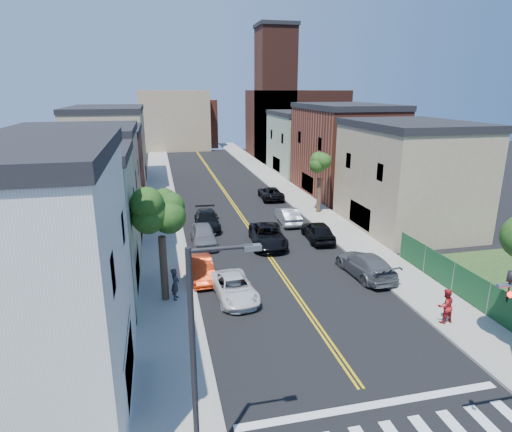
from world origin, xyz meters
TOP-DOWN VIEW (x-y plane):
  - sidewalk_left at (-7.90, 40.00)m, footprint 3.20×100.00m
  - sidewalk_right at (7.90, 40.00)m, footprint 3.20×100.00m
  - curb_left at (-6.15, 40.00)m, footprint 0.30×100.00m
  - curb_right at (6.15, 40.00)m, footprint 0.30×100.00m
  - bldg_left_palegrn at (-14.00, 16.00)m, footprint 9.00×8.00m
  - bldg_left_tan_near at (-14.00, 25.00)m, footprint 9.00×10.00m
  - bldg_left_brick at (-14.00, 36.00)m, footprint 9.00×12.00m
  - bldg_left_tan_far at (-14.00, 50.00)m, footprint 9.00×16.00m
  - bldg_right_tan at (14.00, 24.00)m, footprint 9.00×12.00m
  - bldg_right_brick at (14.00, 38.00)m, footprint 9.00×14.00m
  - bldg_right_palegrn at (14.00, 52.00)m, footprint 9.00×12.00m
  - church at (16.33, 67.07)m, footprint 16.20×14.20m
  - backdrop_left at (-4.00, 82.00)m, footprint 14.00×8.00m
  - backdrop_center at (0.00, 86.00)m, footprint 10.00×8.00m
  - fence_right at (9.50, 9.50)m, footprint 0.04×15.00m
  - tree_left_mid at (-7.88, 14.01)m, footprint 5.20×5.20m
  - tree_right_far at (7.92, 30.01)m, footprint 4.40×4.40m
  - street_lamp at (-7.01, 1.00)m, footprint 2.14×0.25m
  - red_sedan at (-5.50, 16.68)m, footprint 1.75×4.46m
  - white_pickup at (-3.80, 13.45)m, footprint 2.61×5.03m
  - grey_car_left at (-4.60, 23.25)m, footprint 2.00×4.90m
  - black_car_left at (-3.80, 27.59)m, footprint 2.43×5.46m
  - grey_car_right at (5.50, 14.74)m, footprint 2.67×5.66m
  - black_car_right at (4.91, 22.22)m, footprint 2.27×4.96m
  - silver_car_right at (3.84, 27.36)m, footprint 1.85×4.72m
  - dark_car_right_far at (4.64, 36.84)m, footprint 2.61×5.24m
  - black_suv_lane at (0.50, 22.04)m, footprint 3.30×6.08m
  - pedestrian_left at (-7.29, 13.86)m, footprint 0.62×0.80m
  - pedestrian_right at (6.70, 7.88)m, footprint 0.99×0.80m

SIDE VIEW (x-z plane):
  - sidewalk_left at x=-7.90m, z-range 0.00..0.15m
  - sidewalk_right at x=7.90m, z-range 0.00..0.15m
  - curb_left at x=-6.15m, z-range 0.00..0.15m
  - curb_right at x=6.15m, z-range 0.00..0.15m
  - white_pickup at x=-3.80m, z-range 0.00..1.35m
  - dark_car_right_far at x=4.64m, z-range 0.00..1.43m
  - red_sedan at x=-5.50m, z-range 0.00..1.45m
  - silver_car_right at x=3.84m, z-range 0.00..1.53m
  - black_car_left at x=-3.80m, z-range 0.00..1.56m
  - grey_car_right at x=5.50m, z-range 0.00..1.60m
  - black_suv_lane at x=0.50m, z-range 0.00..1.62m
  - black_car_right at x=4.91m, z-range 0.00..1.65m
  - grey_car_left at x=-4.60m, z-range 0.00..1.66m
  - fence_right at x=9.50m, z-range 0.15..2.05m
  - pedestrian_right at x=6.70m, z-range 0.15..2.08m
  - pedestrian_left at x=-7.29m, z-range 0.15..2.09m
  - bldg_left_brick at x=-14.00m, z-range 0.00..8.00m
  - bldg_left_palegrn at x=-14.00m, z-range 0.00..8.50m
  - bldg_right_palegrn at x=14.00m, z-range 0.00..8.50m
  - bldg_left_tan_near at x=-14.00m, z-range 0.00..9.00m
  - bldg_right_tan at x=14.00m, z-range 0.00..9.00m
  - street_lamp at x=-7.01m, z-range 0.72..8.72m
  - bldg_left_tan_far at x=-14.00m, z-range 0.00..9.50m
  - bldg_right_brick at x=14.00m, z-range 0.00..10.00m
  - backdrop_center at x=0.00m, z-range 0.00..10.00m
  - tree_right_far at x=7.92m, z-range 1.74..9.77m
  - backdrop_left at x=-4.00m, z-range 0.00..12.00m
  - tree_left_mid at x=-7.88m, z-range 1.94..11.23m
  - church at x=16.33m, z-range -4.06..18.54m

